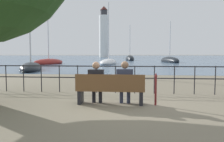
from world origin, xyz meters
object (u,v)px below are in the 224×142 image
(sailboat_1, at_px, (49,62))
(harbor_lighthouse, at_px, (104,34))
(seated_person_right, at_px, (125,81))
(park_bench, at_px, (110,90))
(sailboat_4, at_px, (109,62))
(seated_person_left, at_px, (96,81))
(sailboat_2, at_px, (170,61))
(closed_umbrella, at_px, (156,87))
(sailboat_0, at_px, (130,59))
(sailboat_3, at_px, (31,67))

(sailboat_1, xyz_separation_m, harbor_lighthouse, (-1.28, 73.32, 11.07))
(seated_person_right, bearing_deg, park_bench, -169.91)
(sailboat_4, bearing_deg, seated_person_left, -80.64)
(park_bench, distance_m, sailboat_1, 28.26)
(sailboat_1, relative_size, sailboat_2, 1.39)
(closed_umbrella, bearing_deg, sailboat_0, 91.73)
(seated_person_left, xyz_separation_m, seated_person_right, (0.85, -0.00, 0.01))
(sailboat_0, bearing_deg, sailboat_1, -127.43)
(closed_umbrella, height_order, sailboat_3, sailboat_3)
(sailboat_0, distance_m, sailboat_2, 13.68)
(closed_umbrella, xyz_separation_m, sailboat_1, (-13.31, 25.57, -0.23))
(seated_person_right, bearing_deg, sailboat_4, 97.39)
(closed_umbrella, relative_size, sailboat_2, 0.12)
(sailboat_4, xyz_separation_m, harbor_lighthouse, (-10.27, 72.41, 11.11))
(sailboat_3, xyz_separation_m, sailboat_4, (5.74, 13.45, -0.02))
(seated_person_right, relative_size, sailboat_0, 0.14)
(park_bench, xyz_separation_m, seated_person_right, (0.42, 0.08, 0.26))
(seated_person_left, distance_m, harbor_lighthouse, 100.24)
(sailboat_1, bearing_deg, sailboat_4, 24.57)
(sailboat_1, bearing_deg, park_bench, -46.10)
(seated_person_left, height_order, sailboat_3, sailboat_3)
(sailboat_2, bearing_deg, sailboat_1, -168.37)
(seated_person_right, relative_size, sailboat_4, 0.13)
(sailboat_4, bearing_deg, sailboat_3, -109.34)
(seated_person_left, bearing_deg, sailboat_2, 77.23)
(sailboat_0, relative_size, harbor_lighthouse, 0.36)
(seated_person_left, relative_size, closed_umbrella, 1.32)
(seated_person_right, height_order, harbor_lighthouse, harbor_lighthouse)
(park_bench, xyz_separation_m, seated_person_left, (-0.42, 0.08, 0.25))
(closed_umbrella, relative_size, sailboat_4, 0.10)
(sailboat_4, bearing_deg, seated_person_right, -78.82)
(closed_umbrella, xyz_separation_m, sailboat_2, (6.01, 34.26, -0.21))
(sailboat_0, xyz_separation_m, sailboat_2, (7.39, -11.51, -0.06))
(sailboat_4, bearing_deg, park_bench, -79.74)
(sailboat_0, xyz_separation_m, harbor_lighthouse, (-13.21, 53.12, 11.00))
(seated_person_right, distance_m, harbor_lighthouse, 100.35)
(sailboat_2, relative_size, sailboat_4, 0.82)
(sailboat_1, bearing_deg, sailboat_2, 43.01)
(harbor_lighthouse, bearing_deg, sailboat_0, -76.03)
(sailboat_3, bearing_deg, closed_umbrella, -71.90)
(harbor_lighthouse, bearing_deg, seated_person_right, -82.11)
(sailboat_1, xyz_separation_m, sailboat_4, (8.99, 0.91, -0.03))
(seated_person_left, bearing_deg, sailboat_0, 89.55)
(sailboat_1, distance_m, sailboat_2, 21.18)
(seated_person_right, relative_size, closed_umbrella, 1.34)
(harbor_lighthouse, bearing_deg, seated_person_left, -82.59)
(sailboat_3, bearing_deg, park_bench, -75.75)
(seated_person_left, distance_m, sailboat_3, 15.42)
(closed_umbrella, distance_m, sailboat_2, 34.78)
(park_bench, relative_size, sailboat_1, 0.18)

